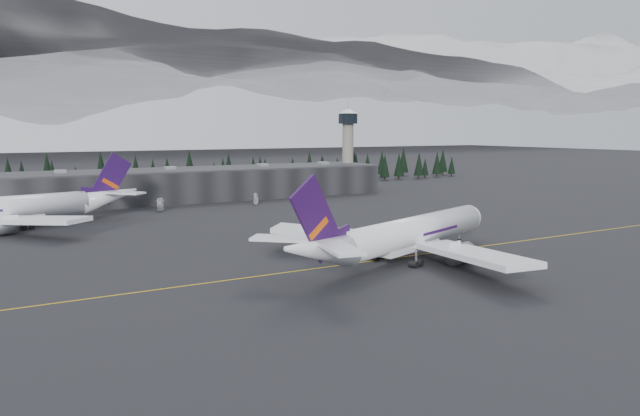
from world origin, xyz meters
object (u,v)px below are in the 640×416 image
terminal (195,184)px  jet_main (400,235)px  jet_parked (16,208)px  control_tower (348,140)px  gse_vehicle_a (160,210)px  gse_vehicle_b (256,203)px

terminal → jet_main: size_ratio=2.36×
jet_parked → control_tower: bearing=-174.0°
gse_vehicle_a → terminal: bearing=45.1°
control_tower → jet_parked: 148.72m
control_tower → gse_vehicle_b: size_ratio=8.37×
terminal → gse_vehicle_b: (15.03, -28.06, -5.53)m
control_tower → jet_main: size_ratio=0.56×
jet_main → jet_parked: bearing=108.9°
jet_main → terminal: bearing=72.4°
jet_main → jet_parked: 113.12m
jet_main → jet_parked: size_ratio=0.95×
jet_main → gse_vehicle_b: bearing=64.7°
terminal → control_tower: size_ratio=4.24×
control_tower → gse_vehicle_a: control_tower is taller
terminal → gse_vehicle_b: size_ratio=35.54×
gse_vehicle_b → terminal: bearing=-160.8°
control_tower → jet_main: 151.79m
control_tower → jet_main: control_tower is taller
gse_vehicle_b → gse_vehicle_a: bearing=-98.1°
gse_vehicle_b → jet_parked: bearing=-88.8°
terminal → jet_main: 130.83m
gse_vehicle_a → gse_vehicle_b: (36.19, 0.54, 0.09)m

